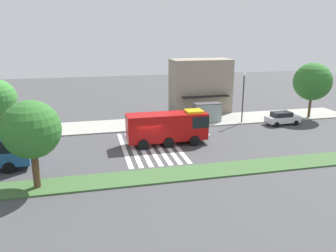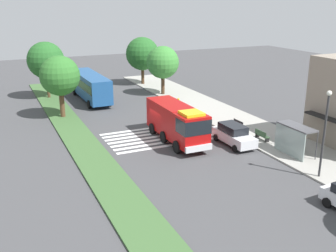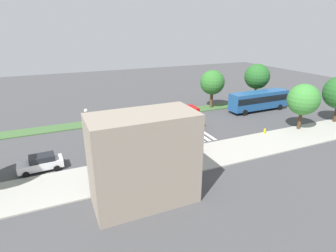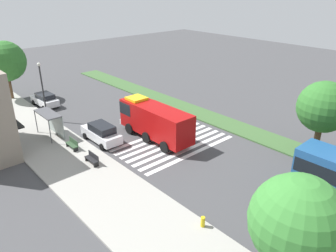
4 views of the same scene
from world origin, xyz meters
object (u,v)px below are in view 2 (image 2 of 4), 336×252
(sidewalk_tree_west, at_px, (163,63))
(median_tree_west, at_px, (60,76))
(bench_west_of_shelter, at_px, (239,124))
(bench_near_shelter, at_px, (262,135))
(fire_hydrant, at_px, (178,101))
(street_lamp, at_px, (325,127))
(transit_bus, at_px, (90,85))
(fire_truck, at_px, (178,122))
(bus_stop_shelter, at_px, (293,135))
(parked_car_west, at_px, (234,135))
(sidewalk_tree_far_west, at_px, (142,54))
(median_tree_far_west, at_px, (46,60))

(sidewalk_tree_west, height_order, median_tree_west, median_tree_west)
(bench_west_of_shelter, bearing_deg, bench_near_shelter, 0.00)
(fire_hydrant, bearing_deg, street_lamp, 0.24)
(transit_bus, xyz_separation_m, fire_hydrant, (6.97, 9.30, -1.55))
(street_lamp, height_order, median_tree_west, median_tree_west)
(fire_truck, bearing_deg, bus_stop_shelter, 46.15)
(parked_car_west, relative_size, sidewalk_tree_far_west, 0.67)
(bench_west_of_shelter, xyz_separation_m, median_tree_far_west, (-21.91, -15.33, 4.46))
(fire_truck, height_order, transit_bus, fire_truck)
(parked_car_west, relative_size, bus_stop_shelter, 1.37)
(bench_near_shelter, distance_m, street_lamp, 8.97)
(transit_bus, xyz_separation_m, bench_near_shelter, (22.11, 10.49, -1.45))
(median_tree_west, bearing_deg, transit_bus, 143.95)
(street_lamp, bearing_deg, parked_car_west, -168.15)
(bus_stop_shelter, xyz_separation_m, sidewalk_tree_west, (-25.04, -0.73, 2.58))
(fire_truck, xyz_separation_m, sidewalk_tree_west, (-18.06, 6.52, 2.50))
(parked_car_west, relative_size, median_tree_far_west, 0.65)
(bus_stop_shelter, relative_size, sidewalk_tree_west, 0.54)
(bus_stop_shelter, height_order, fire_hydrant, bus_stop_shelter)
(street_lamp, bearing_deg, bus_stop_shelter, 165.11)
(transit_bus, bearing_deg, sidewalk_tree_far_west, -56.88)
(bus_stop_shelter, relative_size, sidewalk_tree_far_west, 0.49)
(parked_car_west, bearing_deg, fire_truck, -121.66)
(fire_hydrant, bearing_deg, median_tree_west, -91.30)
(sidewalk_tree_west, bearing_deg, bench_near_shelter, 1.89)
(bus_stop_shelter, bearing_deg, street_lamp, -14.89)
(street_lamp, bearing_deg, sidewalk_tree_west, 179.22)
(sidewalk_tree_west, relative_size, fire_hydrant, 9.34)
(bus_stop_shelter, bearing_deg, bench_west_of_shelter, -179.72)
(sidewalk_tree_west, xyz_separation_m, median_tree_far_west, (-4.48, -14.63, 0.59))
(street_lamp, height_order, fire_hydrant, street_lamp)
(street_lamp, xyz_separation_m, median_tree_west, (-23.73, -14.23, 0.77))
(fire_truck, relative_size, parked_car_west, 1.82)
(fire_truck, bearing_deg, fire_hydrant, 153.72)
(transit_bus, bearing_deg, median_tree_far_west, 54.03)
(sidewalk_tree_far_west, bearing_deg, median_tree_west, -47.84)
(median_tree_far_west, height_order, fire_hydrant, median_tree_far_west)
(transit_bus, bearing_deg, median_tree_west, 143.09)
(parked_car_west, xyz_separation_m, transit_bus, (-21.79, -7.60, 1.10))
(bench_near_shelter, distance_m, bench_west_of_shelter, 3.61)
(fire_truck, relative_size, sidewalk_tree_west, 1.33)
(parked_car_west, height_order, median_tree_far_west, median_tree_far_west)
(bench_near_shelter, relative_size, sidewalk_tree_west, 0.24)
(fire_truck, bearing_deg, median_tree_far_west, -160.15)
(fire_truck, bearing_deg, sidewalk_tree_far_west, 165.83)
(bench_west_of_shelter, xyz_separation_m, fire_hydrant, (-11.54, -1.20, -0.10))
(parked_car_west, xyz_separation_m, median_tree_west, (-15.15, -12.43, 3.76))
(transit_bus, xyz_separation_m, sidewalk_tree_west, (1.08, 9.80, 2.43))
(fire_truck, distance_m, bench_west_of_shelter, 7.37)
(bench_near_shelter, distance_m, fire_hydrant, 15.19)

